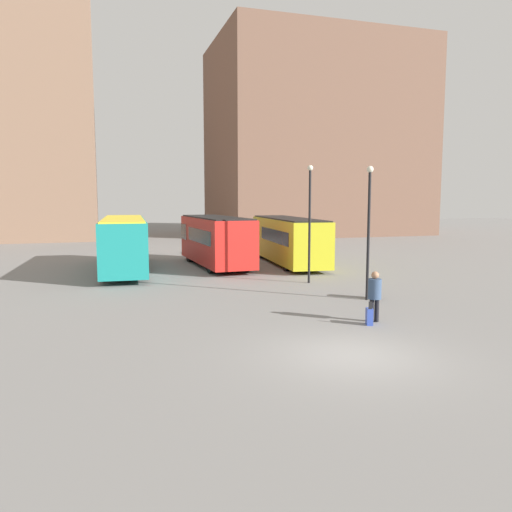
% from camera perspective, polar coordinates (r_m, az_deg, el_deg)
% --- Properties ---
extents(ground_plane, '(160.00, 160.00, 0.00)m').
position_cam_1_polar(ground_plane, '(14.27, 10.97, -11.10)').
color(ground_plane, slate).
extents(building_block_right, '(24.61, 17.50, 23.15)m').
position_cam_1_polar(building_block_right, '(64.37, 6.71, 12.99)').
color(building_block_right, brown).
rests_on(building_block_right, ground_plane).
extents(bus_0, '(3.04, 11.59, 3.17)m').
position_cam_1_polar(bus_0, '(30.92, -14.86, 1.56)').
color(bus_0, '#19847F').
rests_on(bus_0, ground_plane).
extents(bus_1, '(3.03, 9.22, 3.18)m').
position_cam_1_polar(bus_1, '(31.94, -4.66, 1.89)').
color(bus_1, red).
rests_on(bus_1, ground_plane).
extents(bus_2, '(3.33, 10.83, 3.05)m').
position_cam_1_polar(bus_2, '(33.26, 3.64, 1.98)').
color(bus_2, gold).
rests_on(bus_2, ground_plane).
extents(traveler, '(0.59, 0.59, 1.79)m').
position_cam_1_polar(traveler, '(17.95, 13.41, -4.02)').
color(traveler, black).
rests_on(traveler, ground_plane).
extents(suitcase, '(0.31, 0.40, 0.84)m').
position_cam_1_polar(suitcase, '(17.63, 12.83, -6.74)').
color(suitcase, '#334CB2').
rests_on(suitcase, ground_plane).
extents(lamp_post_0, '(0.28, 0.28, 5.98)m').
position_cam_1_polar(lamp_post_0, '(25.50, 6.15, 4.71)').
color(lamp_post_0, black).
rests_on(lamp_post_0, ground_plane).
extents(lamp_post_1, '(0.28, 0.28, 5.66)m').
position_cam_1_polar(lamp_post_1, '(21.56, 12.76, 3.82)').
color(lamp_post_1, black).
rests_on(lamp_post_1, ground_plane).
extents(trash_bin, '(0.52, 0.52, 0.85)m').
position_cam_1_polar(trash_bin, '(22.20, 13.38, -3.68)').
color(trash_bin, black).
rests_on(trash_bin, ground_plane).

